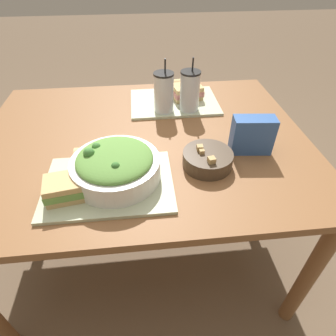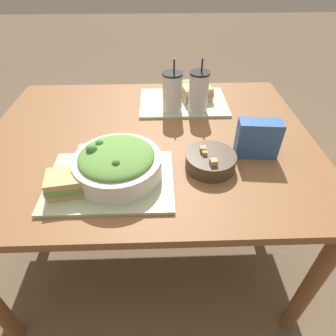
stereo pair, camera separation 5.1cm
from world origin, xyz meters
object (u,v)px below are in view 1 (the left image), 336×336
(drink_cup_red, at_px, (191,92))
(baguette_near, at_px, (94,155))
(salad_bowl, at_px, (117,165))
(drink_cup_dark, at_px, (165,94))
(sandwich_far, at_px, (188,92))
(baguette_far, at_px, (180,85))
(chip_bag, at_px, (253,135))
(soup_bowl, at_px, (209,159))
(sandwich_near, at_px, (68,188))

(drink_cup_red, bearing_deg, baguette_near, -138.66)
(salad_bowl, relative_size, baguette_near, 2.52)
(drink_cup_dark, bearing_deg, sandwich_far, 42.83)
(baguette_near, bearing_deg, baguette_far, -34.29)
(baguette_far, bearing_deg, drink_cup_red, 177.86)
(sandwich_far, height_order, chip_bag, chip_bag)
(salad_bowl, bearing_deg, chip_bag, 12.76)
(drink_cup_dark, bearing_deg, baguette_far, 64.68)
(sandwich_far, bearing_deg, chip_bag, -79.36)
(baguette_far, height_order, chip_bag, chip_bag)
(salad_bowl, height_order, chip_bag, chip_bag)
(soup_bowl, bearing_deg, drink_cup_dark, 106.27)
(drink_cup_dark, distance_m, chip_bag, 0.44)
(baguette_near, xyz_separation_m, sandwich_far, (0.40, 0.46, 0.00))
(soup_bowl, bearing_deg, baguette_far, 91.80)
(salad_bowl, bearing_deg, sandwich_far, 59.75)
(soup_bowl, relative_size, baguette_far, 1.90)
(salad_bowl, bearing_deg, drink_cup_red, 54.37)
(sandwich_far, bearing_deg, soup_bowl, -101.19)
(salad_bowl, relative_size, drink_cup_dark, 1.23)
(soup_bowl, height_order, chip_bag, chip_bag)
(soup_bowl, xyz_separation_m, drink_cup_dark, (-0.12, 0.39, 0.06))
(sandwich_far, bearing_deg, baguette_far, 96.73)
(drink_cup_dark, height_order, chip_bag, drink_cup_dark)
(drink_cup_red, bearing_deg, sandwich_near, -132.08)
(salad_bowl, xyz_separation_m, drink_cup_dark, (0.20, 0.44, 0.03))
(baguette_far, height_order, drink_cup_dark, drink_cup_dark)
(sandwich_far, bearing_deg, drink_cup_dark, -147.41)
(soup_bowl, bearing_deg, baguette_near, 173.47)
(salad_bowl, xyz_separation_m, drink_cup_red, (0.31, 0.44, 0.03))
(baguette_far, distance_m, chip_bag, 0.56)
(chip_bag, bearing_deg, baguette_near, -172.13)
(baguette_far, xyz_separation_m, drink_cup_red, (0.02, -0.20, 0.05))
(drink_cup_dark, bearing_deg, sandwich_near, -124.09)
(soup_bowl, xyz_separation_m, sandwich_near, (-0.46, -0.11, 0.01))
(soup_bowl, bearing_deg, drink_cup_red, 90.00)
(salad_bowl, distance_m, sandwich_far, 0.64)
(baguette_far, xyz_separation_m, drink_cup_dark, (-0.10, -0.20, 0.05))
(soup_bowl, relative_size, drink_cup_red, 0.74)
(sandwich_near, bearing_deg, baguette_near, 59.34)
(sandwich_far, relative_size, chip_bag, 1.00)
(salad_bowl, height_order, soup_bowl, salad_bowl)
(salad_bowl, distance_m, baguette_far, 0.70)
(soup_bowl, xyz_separation_m, sandwich_far, (0.01, 0.51, 0.01))
(salad_bowl, distance_m, sandwich_near, 0.16)
(salad_bowl, relative_size, sandwich_near, 2.05)
(sandwich_near, relative_size, chip_bag, 0.90)
(baguette_near, bearing_deg, sandwich_far, -41.08)
(soup_bowl, relative_size, sandwich_near, 1.24)
(drink_cup_red, bearing_deg, baguette_far, 95.26)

